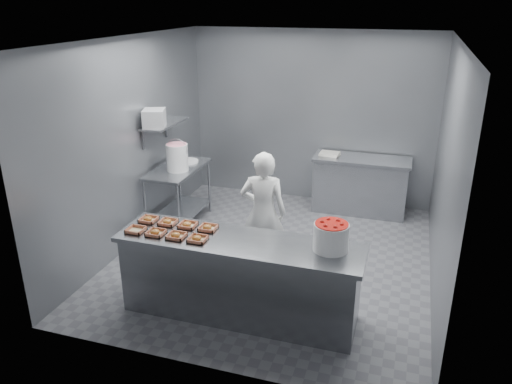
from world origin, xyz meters
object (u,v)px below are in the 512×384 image
tray_0 (136,230)px  appliance (154,118)px  back_counter (360,185)px  tray_5 (168,222)px  glaze_bucket (177,157)px  worker (263,212)px  tray_6 (188,225)px  tray_7 (208,228)px  tray_2 (176,236)px  service_counter (240,278)px  strawberry_tub (331,236)px  tray_3 (197,239)px  prep_table (179,187)px  tray_1 (156,233)px  tray_4 (148,219)px

tray_0 → appliance: 2.09m
back_counter → tray_5: 3.62m
glaze_bucket → worker: bearing=-27.9°
tray_6 → tray_7: 0.24m
tray_6 → appliance: size_ratio=0.57×
tray_2 → service_counter: bearing=12.1°
tray_6 → worker: (0.60, 0.89, -0.15)m
tray_2 → worker: 1.32m
glaze_bucket → appliance: bearing=-144.6°
tray_5 → back_counter: bearing=60.1°
tray_7 → strawberry_tub: size_ratio=0.54×
tray_3 → worker: 1.23m
prep_table → tray_1: (0.76, -2.09, 0.33)m
tray_6 → glaze_bucket: (-0.94, 1.71, 0.18)m
tray_7 → appliance: size_ratio=0.57×
tray_4 → service_counter: bearing=-7.0°
tray_2 → tray_5: (-0.24, 0.28, 0.00)m
tray_2 → tray_6: bearing=90.0°
tray_3 → tray_7: size_ratio=1.00×
tray_7 → tray_3: bearing=-90.0°
tray_7 → worker: bearing=68.1°
worker → appliance: (-1.77, 0.65, 0.91)m
back_counter → tray_7: size_ratio=8.01×
worker → tray_3: bearing=64.0°
tray_2 → worker: size_ratio=0.12×
tray_2 → tray_4: same height
tray_4 → worker: 1.41m
tray_2 → tray_3: bearing=0.0°
service_counter → appliance: (-1.82, 1.68, 1.24)m
service_counter → tray_7: size_ratio=13.88×
tray_5 → strawberry_tub: 1.83m
back_counter → glaze_bucket: size_ratio=3.15×
tray_3 → tray_4: bearing=158.9°
tray_5 → tray_6: (0.24, 0.00, 0.00)m
back_counter → tray_3: 3.66m
tray_1 → tray_5: bearing=90.0°
prep_table → service_counter: bearing=-49.8°
prep_table → tray_2: bearing=-64.3°
tray_1 → strawberry_tub: 1.84m
tray_0 → glaze_bucket: glaze_bucket is taller
back_counter → service_counter: bearing=-105.5°
tray_2 → tray_4: size_ratio=1.00×
prep_table → glaze_bucket: (0.06, -0.10, 0.51)m
tray_0 → appliance: (-0.70, 1.82, 0.77)m
tray_3 → worker: (0.36, 1.17, -0.15)m
tray_1 → service_counter: bearing=8.9°
tray_0 → tray_7: size_ratio=1.00×
tray_3 → tray_4: same height
tray_6 → glaze_bucket: size_ratio=0.39×
back_counter → tray_0: bearing=-120.8°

